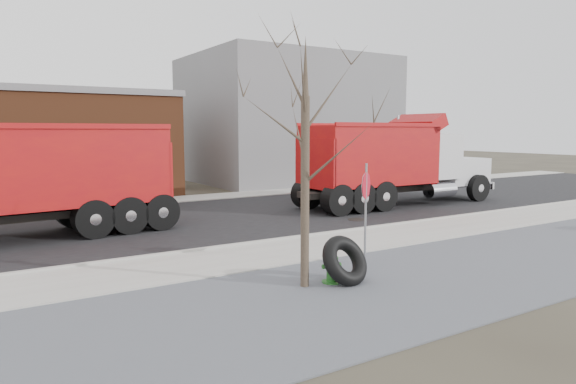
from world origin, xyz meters
TOP-DOWN VIEW (x-y plane):
  - ground at (0.00, 0.00)m, footprint 120.00×120.00m
  - gravel_verge at (0.00, -3.50)m, footprint 60.00×5.00m
  - sidewalk at (0.00, 0.25)m, footprint 60.00×2.50m
  - curb at (0.00, 1.55)m, footprint 60.00×0.15m
  - road at (0.00, 6.30)m, footprint 60.00×9.40m
  - far_sidewalk at (0.00, 12.00)m, footprint 60.00×2.00m
  - building_grey at (9.00, 18.00)m, footprint 12.00×10.00m
  - bare_tree at (-3.20, -2.60)m, footprint 3.20×3.20m
  - fire_hydrant at (-2.56, -2.69)m, footprint 0.45×0.44m
  - truck_tire at (-2.32, -2.84)m, footprint 1.31×1.09m
  - stop_sign at (-0.94, -1.87)m, footprint 0.59×0.40m
  - dump_truck_red_a at (6.75, 5.37)m, footprint 9.99×2.78m
  - dump_truck_red_b at (-7.51, 5.86)m, footprint 9.34×3.50m

SIDE VIEW (x-z plane):
  - ground at x=0.00m, z-range 0.00..0.00m
  - road at x=0.00m, z-range 0.00..0.02m
  - gravel_verge at x=0.00m, z-range 0.00..0.03m
  - sidewalk at x=0.00m, z-range 0.00..0.06m
  - far_sidewalk at x=0.00m, z-range 0.00..0.06m
  - curb at x=0.00m, z-range 0.00..0.11m
  - fire_hydrant at x=-2.56m, z-range -0.03..0.75m
  - truck_tire at x=-2.32m, z-range -0.06..1.09m
  - stop_sign at x=-0.94m, z-range 0.47..2.99m
  - dump_truck_red_b at x=-7.51m, z-range 0.03..3.90m
  - dump_truck_red_a at x=6.75m, z-range 0.03..4.02m
  - bare_tree at x=-3.20m, z-range 0.70..5.90m
  - building_grey at x=9.00m, z-range 0.00..8.00m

